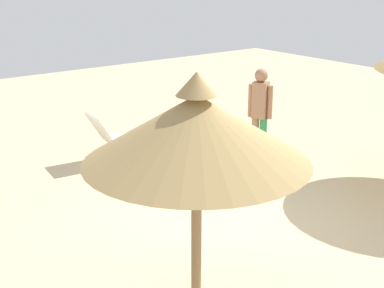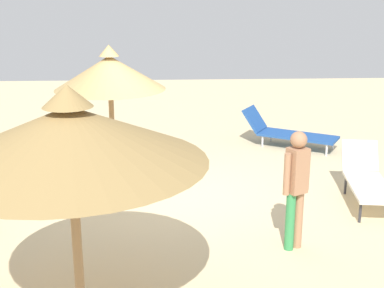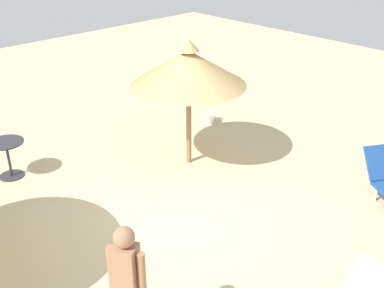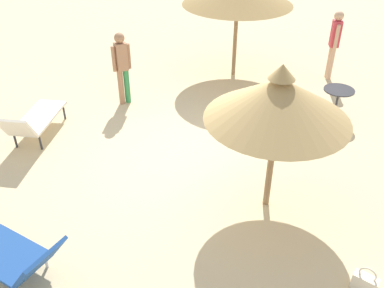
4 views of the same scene
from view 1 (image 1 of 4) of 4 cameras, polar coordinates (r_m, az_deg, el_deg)
ground at (r=7.41m, az=3.44°, el=-9.65°), size 24.00×24.00×0.10m
parasol_umbrella_near_left at (r=5.09m, az=0.48°, el=1.55°), size 2.15×2.15×2.48m
lounge_chair_edge at (r=10.12m, az=-6.02°, el=0.97°), size 1.83×0.86×0.89m
person_standing_front at (r=9.68m, az=6.99°, el=3.41°), size 0.31×0.40×1.70m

